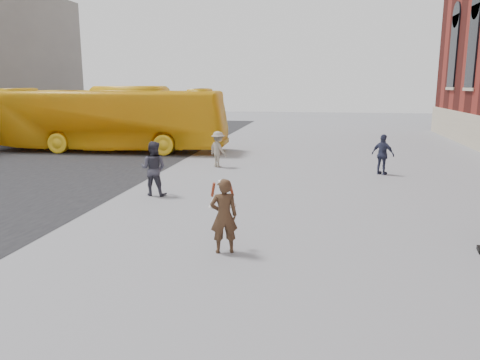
% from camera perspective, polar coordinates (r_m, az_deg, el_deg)
% --- Properties ---
extents(ground, '(100.00, 100.00, 0.00)m').
position_cam_1_polar(ground, '(9.71, 1.76, -9.23)').
color(ground, '#9E9EA3').
extents(woman, '(0.72, 0.69, 1.58)m').
position_cam_1_polar(woman, '(9.67, -1.99, -4.27)').
color(woman, '#3A2418').
rests_on(woman, ground).
extents(bus, '(12.14, 3.36, 3.35)m').
position_cam_1_polar(bus, '(25.40, -15.50, 7.21)').
color(bus, yellow).
rests_on(bus, road).
extents(pedestrian_a, '(0.86, 0.68, 1.71)m').
position_cam_1_polar(pedestrian_a, '(14.89, -10.50, 1.39)').
color(pedestrian_a, '#373542').
rests_on(pedestrian_a, ground).
extents(pedestrian_b, '(1.11, 1.06, 1.51)m').
position_cam_1_polar(pedestrian_b, '(19.70, -2.68, 3.76)').
color(pedestrian_b, gray).
rests_on(pedestrian_b, ground).
extents(pedestrian_c, '(0.97, 0.83, 1.56)m').
position_cam_1_polar(pedestrian_c, '(18.87, 17.02, 2.98)').
color(pedestrian_c, '#2F324D').
rests_on(pedestrian_c, ground).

